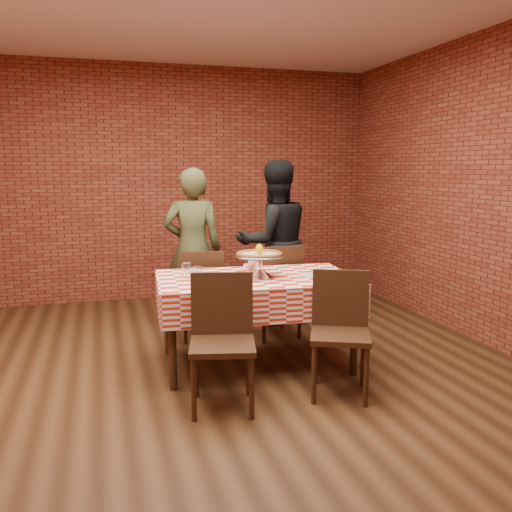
% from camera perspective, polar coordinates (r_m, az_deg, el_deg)
% --- Properties ---
extents(ground, '(6.00, 6.00, 0.00)m').
position_cam_1_polar(ground, '(4.24, -5.62, -13.61)').
color(ground, black).
rests_on(ground, ground).
extents(back_wall, '(5.50, 0.00, 5.50)m').
position_cam_1_polar(back_wall, '(6.89, -10.46, 7.50)').
color(back_wall, maroon).
rests_on(back_wall, ground).
extents(table, '(1.66, 1.07, 0.75)m').
position_cam_1_polar(table, '(4.56, -0.02, -6.92)').
color(table, '#3C2312').
rests_on(table, ground).
extents(tablecloth, '(1.70, 1.11, 0.27)m').
position_cam_1_polar(tablecloth, '(4.50, -0.02, -3.90)').
color(tablecloth, red).
rests_on(tablecloth, table).
extents(pizza_stand, '(0.43, 0.43, 0.18)m').
position_cam_1_polar(pizza_stand, '(4.43, 0.36, -1.10)').
color(pizza_stand, silver).
rests_on(pizza_stand, tablecloth).
extents(pizza, '(0.40, 0.40, 0.03)m').
position_cam_1_polar(pizza, '(4.42, 0.36, 0.13)').
color(pizza, beige).
rests_on(pizza, pizza_stand).
extents(lemon, '(0.07, 0.07, 0.08)m').
position_cam_1_polar(lemon, '(4.41, 0.36, 0.73)').
color(lemon, gold).
rests_on(lemon, pizza).
extents(water_glass_left, '(0.08, 0.08, 0.12)m').
position_cam_1_polar(water_glass_left, '(4.28, -6.18, -1.92)').
color(water_glass_left, white).
rests_on(water_glass_left, tablecloth).
extents(water_glass_right, '(0.08, 0.08, 0.12)m').
position_cam_1_polar(water_glass_right, '(4.45, -7.36, -1.53)').
color(water_glass_right, white).
rests_on(water_glass_right, tablecloth).
extents(side_plate, '(0.18, 0.18, 0.01)m').
position_cam_1_polar(side_plate, '(4.52, 5.50, -2.03)').
color(side_plate, white).
rests_on(side_plate, tablecloth).
extents(sweetener_packet_a, '(0.06, 0.05, 0.00)m').
position_cam_1_polar(sweetener_packet_a, '(4.47, 7.17, -2.24)').
color(sweetener_packet_a, white).
rests_on(sweetener_packet_a, tablecloth).
extents(sweetener_packet_b, '(0.05, 0.04, 0.00)m').
position_cam_1_polar(sweetener_packet_b, '(4.49, 7.58, -2.19)').
color(sweetener_packet_b, white).
rests_on(sweetener_packet_b, tablecloth).
extents(condiment_caddy, '(0.13, 0.11, 0.15)m').
position_cam_1_polar(condiment_caddy, '(4.74, -0.51, -0.62)').
color(condiment_caddy, silver).
rests_on(condiment_caddy, tablecloth).
extents(chair_near_left, '(0.52, 0.52, 0.92)m').
position_cam_1_polar(chair_near_left, '(3.74, -3.58, -9.26)').
color(chair_near_left, '#3C2312').
rests_on(chair_near_left, ground).
extents(chair_near_right, '(0.55, 0.55, 0.90)m').
position_cam_1_polar(chair_near_right, '(3.98, 8.88, -8.33)').
color(chair_near_right, '#3C2312').
rests_on(chair_near_right, ground).
extents(chair_far_left, '(0.46, 0.46, 0.88)m').
position_cam_1_polar(chair_far_left, '(5.27, -5.68, -3.99)').
color(chair_far_left, '#3C2312').
rests_on(chair_far_left, ground).
extents(chair_far_right, '(0.49, 0.49, 0.92)m').
position_cam_1_polar(chair_far_right, '(5.32, 1.86, -3.60)').
color(chair_far_right, '#3C2312').
rests_on(chair_far_right, ground).
extents(diner_olive, '(0.66, 0.50, 1.65)m').
position_cam_1_polar(diner_olive, '(5.61, -6.70, 0.81)').
color(diner_olive, '#424727').
rests_on(diner_olive, ground).
extents(diner_black, '(0.89, 0.72, 1.73)m').
position_cam_1_polar(diner_black, '(5.73, 1.95, 1.43)').
color(diner_black, black).
rests_on(diner_black, ground).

